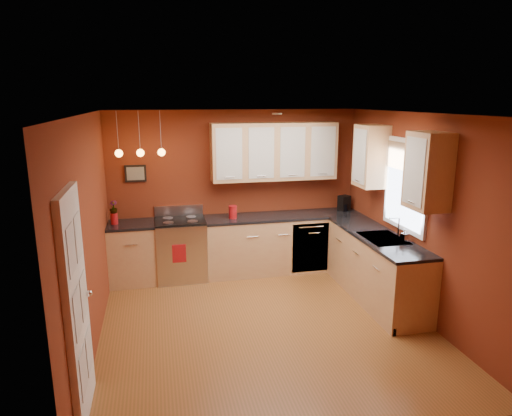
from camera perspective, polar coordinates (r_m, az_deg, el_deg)
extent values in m
plane|color=brown|center=(5.90, 1.21, -14.45)|extent=(4.20, 4.20, 0.00)
cube|color=silver|center=(5.21, 1.35, 11.69)|extent=(4.00, 4.20, 0.02)
cube|color=maroon|center=(7.41, -2.60, 2.11)|extent=(4.00, 0.02, 2.60)
cube|color=maroon|center=(3.53, 9.58, -11.26)|extent=(4.00, 0.02, 2.60)
cube|color=maroon|center=(5.32, -20.19, -3.34)|extent=(0.02, 4.20, 2.60)
cube|color=maroon|center=(6.18, 19.58, -0.99)|extent=(0.02, 4.20, 2.60)
cube|color=tan|center=(7.25, -15.12, -5.59)|extent=(0.70, 0.60, 0.90)
cube|color=tan|center=(7.50, 3.39, -4.48)|extent=(2.54, 0.60, 0.90)
cube|color=tan|center=(6.66, 14.75, -7.29)|extent=(0.60, 2.10, 0.90)
cube|color=black|center=(7.11, -15.35, -2.01)|extent=(0.70, 0.62, 0.04)
cube|color=black|center=(7.37, 3.44, -1.00)|extent=(2.54, 0.62, 0.04)
cube|color=black|center=(6.51, 15.00, -3.42)|extent=(0.62, 2.10, 0.04)
cube|color=#B8B7BC|center=(7.24, -9.33, -5.23)|extent=(0.76, 0.64, 0.92)
cube|color=black|center=(6.95, -9.18, -5.85)|extent=(0.55, 0.02, 0.32)
cylinder|color=#B8B7BC|center=(6.87, -9.25, -3.99)|extent=(0.60, 0.02, 0.02)
cube|color=black|center=(7.10, -9.47, -1.60)|extent=(0.76, 0.60, 0.03)
cylinder|color=gray|center=(6.96, -10.89, -1.81)|extent=(0.16, 0.16, 0.01)
cylinder|color=gray|center=(6.97, -7.94, -1.65)|extent=(0.16, 0.16, 0.01)
cylinder|color=gray|center=(7.23, -10.97, -1.23)|extent=(0.16, 0.16, 0.01)
cylinder|color=gray|center=(7.24, -8.12, -1.08)|extent=(0.16, 0.16, 0.01)
cube|color=#B8B7BC|center=(7.37, -9.64, -0.29)|extent=(0.76, 0.04, 0.16)
cube|color=#B8B7BC|center=(7.35, 6.80, -4.94)|extent=(0.60, 0.02, 0.80)
cube|color=gray|center=(6.39, 15.61, -3.84)|extent=(0.50, 0.70, 0.05)
cube|color=black|center=(6.53, 14.91, -3.49)|extent=(0.42, 0.30, 0.02)
cube|color=black|center=(6.25, 16.33, -4.37)|extent=(0.42, 0.30, 0.02)
cylinder|color=silver|center=(6.45, 17.43, -2.27)|extent=(0.02, 0.02, 0.28)
cylinder|color=silver|center=(6.38, 16.97, -1.19)|extent=(0.16, 0.02, 0.02)
cube|color=white|center=(6.35, 18.26, 2.72)|extent=(0.04, 1.02, 1.22)
cube|color=white|center=(6.34, 18.14, 2.72)|extent=(0.01, 0.90, 1.10)
cube|color=#8D6846|center=(6.28, 18.27, 6.03)|extent=(0.02, 0.96, 0.36)
cube|color=white|center=(4.29, -21.51, -11.43)|extent=(0.06, 0.82, 2.05)
cube|color=silver|center=(3.92, -22.11, -4.84)|extent=(0.00, 0.28, 0.40)
cube|color=silver|center=(4.26, -21.35, -3.35)|extent=(0.00, 0.28, 0.40)
cube|color=silver|center=(4.11, -21.42, -12.14)|extent=(0.00, 0.28, 0.40)
cube|color=silver|center=(4.44, -20.74, -10.16)|extent=(0.00, 0.28, 0.40)
cube|color=silver|center=(4.37, -20.77, -18.67)|extent=(0.00, 0.28, 0.40)
cube|color=silver|center=(4.68, -20.15, -16.35)|extent=(0.00, 0.28, 0.40)
sphere|color=silver|center=(4.59, -20.12, -9.98)|extent=(0.06, 0.06, 0.06)
cube|color=tan|center=(7.27, 2.29, 7.07)|extent=(2.00, 0.35, 0.90)
cube|color=tan|center=(6.25, 17.12, 5.43)|extent=(0.35, 1.95, 0.90)
cube|color=black|center=(7.23, -14.82, 4.20)|extent=(0.32, 0.03, 0.26)
cylinder|color=gray|center=(6.84, -16.94, 9.05)|extent=(0.01, 0.01, 0.60)
sphere|color=#FFA53F|center=(6.87, -16.77, 6.55)|extent=(0.11, 0.11, 0.11)
cylinder|color=gray|center=(6.82, -14.40, 9.20)|extent=(0.01, 0.01, 0.60)
sphere|color=#FFA53F|center=(6.85, -14.25, 6.70)|extent=(0.11, 0.11, 0.11)
cylinder|color=gray|center=(6.82, -11.85, 9.33)|extent=(0.01, 0.01, 0.60)
sphere|color=#FFA53F|center=(6.85, -11.73, 6.83)|extent=(0.11, 0.11, 0.11)
cylinder|color=#A51115|center=(7.12, -2.92, -0.57)|extent=(0.12, 0.12, 0.19)
cylinder|color=#A51115|center=(7.10, -2.93, 0.22)|extent=(0.13, 0.13, 0.02)
cylinder|color=#A51115|center=(7.11, -17.30, -1.27)|extent=(0.11, 0.11, 0.17)
imported|color=#A51115|center=(7.07, -17.40, 0.04)|extent=(0.15, 0.15, 0.21)
cube|color=black|center=(7.76, 10.95, 0.62)|extent=(0.21, 0.19, 0.25)
cylinder|color=black|center=(7.73, 11.07, 0.05)|extent=(0.12, 0.12, 0.12)
imported|color=silver|center=(6.26, 18.06, -3.29)|extent=(0.10, 0.10, 0.18)
cube|color=#A51115|center=(6.91, -9.58, -5.64)|extent=(0.20, 0.01, 0.27)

